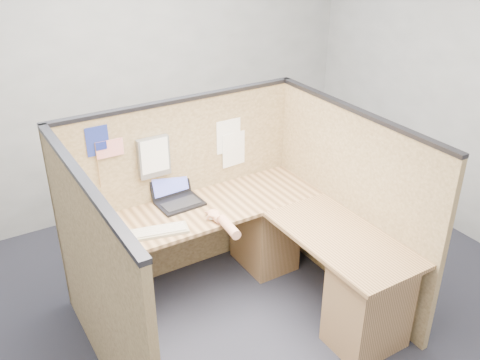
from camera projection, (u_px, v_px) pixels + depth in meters
floor at (247, 333)px, 3.96m from camera, size 5.00×5.00×0.00m
wall_back at (121, 75)px, 5.03m from camera, size 5.00×0.00×5.00m
cubicle_partitions at (217, 219)px, 3.93m from camera, size 2.06×1.83×1.53m
l_desk at (248, 262)px, 4.08m from camera, size 1.95×1.75×0.73m
laptop at (176, 194)px, 4.22m from camera, size 0.35×0.34×0.25m
keyboard at (158, 231)px, 3.83m from camera, size 0.46×0.25×0.03m
mouse at (214, 216)px, 3.99m from camera, size 0.12×0.09×0.05m
hand_forearm at (224, 223)px, 3.88m from camera, size 0.11×0.39×0.08m
blue_poster at (97, 141)px, 3.78m from camera, size 0.16×0.01×0.22m
american_flag at (107, 151)px, 3.84m from camera, size 0.21×0.01×0.35m
file_holder at (154, 157)px, 4.04m from camera, size 0.25×0.05×0.32m
paper_left at (229, 136)px, 4.37m from camera, size 0.22×0.00×0.28m
paper_right at (234, 149)px, 4.45m from camera, size 0.23×0.02×0.30m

